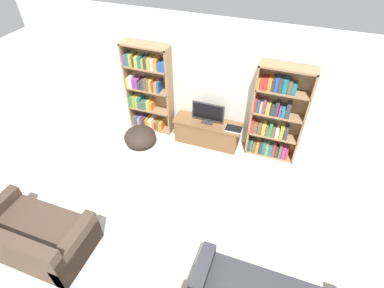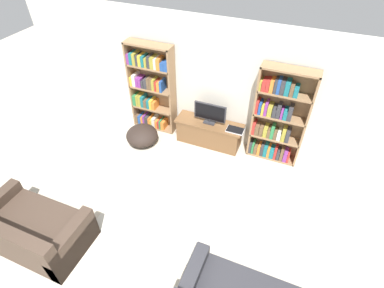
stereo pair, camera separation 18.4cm
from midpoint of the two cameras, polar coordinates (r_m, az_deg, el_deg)
The scene contains 9 objects.
wall_back at distance 6.09m, azimuth 5.36°, elevation 11.33°, with size 8.80×0.06×2.60m.
bookshelf_left at distance 6.59m, azimuth -6.99°, elevation 10.47°, with size 1.00×0.30×1.99m.
bookshelf_right at distance 5.95m, azimuth 16.77°, elevation 4.63°, with size 1.00×0.30×1.99m.
tv_stand at distance 6.44m, azimuth 4.08°, elevation 2.15°, with size 1.43×0.46×0.54m.
television at distance 6.13m, azimuth 4.31°, elevation 5.87°, with size 0.67×0.16×0.46m.
laptop at distance 6.11m, azimuth 9.08°, elevation 2.63°, with size 0.35×0.23×0.03m.
area_rug at distance 5.44m, azimuth -4.39°, elevation -11.16°, with size 1.81×1.79×0.02m.
couch_left_sectional at distance 5.32m, azimuth -27.11°, elevation -14.51°, with size 1.63×0.93×0.81m.
beanbag_ottoman at distance 6.53m, azimuth -8.71°, elevation 1.61°, with size 0.68×0.68×0.41m, color #2D231E.
Camera 2 is at (1.59, -0.82, 4.29)m, focal length 28.00 mm.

